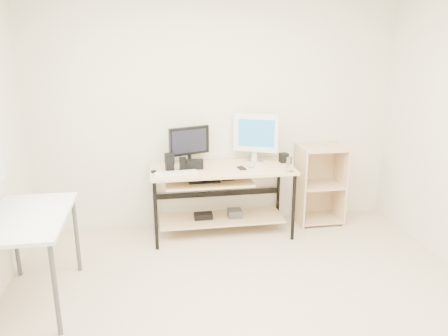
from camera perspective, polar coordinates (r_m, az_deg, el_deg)
room at (r=2.88m, az=2.03°, el=1.83°), size 4.01×4.01×2.62m
desk at (r=4.65m, az=-0.59°, el=-2.40°), size 1.50×0.65×0.75m
side_table at (r=3.71m, az=-24.24°, el=-6.84°), size 0.60×1.00×0.75m
shelf_unit at (r=5.13m, az=12.24°, el=-2.00°), size 0.50×0.40×0.90m
black_monitor at (r=4.65m, az=-4.56°, el=3.25°), size 0.44×0.20×0.41m
white_imac at (r=4.75m, az=4.19°, el=4.43°), size 0.47×0.25×0.53m
keyboard at (r=4.40m, az=-6.26°, el=-0.65°), size 0.43×0.16×0.01m
mouse at (r=4.60m, az=3.59°, el=0.31°), size 0.06×0.10×0.03m
center_speaker at (r=4.54m, az=-3.88°, el=0.49°), size 0.20×0.10×0.09m
speaker_left at (r=4.49m, az=-7.12°, el=0.83°), size 0.10×0.10×0.18m
speaker_right at (r=4.81m, az=7.81°, el=1.33°), size 0.10×0.10×0.10m
audio_controller at (r=4.48m, az=-5.43°, el=0.53°), size 0.07×0.05×0.14m
volume_puck at (r=4.46m, az=-9.17°, el=-0.45°), size 0.06×0.06×0.02m
smartphone at (r=4.55m, az=2.30°, el=-0.02°), size 0.09×0.14×0.01m
coaster at (r=4.49m, az=8.56°, el=-0.43°), size 0.10×0.10×0.01m
drinking_glass at (r=4.47m, az=8.60°, el=0.49°), size 0.08×0.08×0.14m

